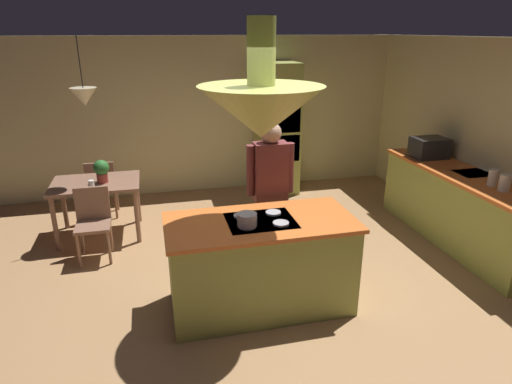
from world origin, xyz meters
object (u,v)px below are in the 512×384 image
at_px(person_at_island, 270,188).
at_px(cup_on_table, 91,184).
at_px(chair_by_back_wall, 102,185).
at_px(chair_facing_island, 93,219).
at_px(microwave_on_counter, 429,148).
at_px(cooking_pot_on_cooktop, 247,220).
at_px(dining_table, 96,189).
at_px(canister_flour, 505,183).
at_px(canister_sugar, 493,178).
at_px(potted_plant_on_table, 101,170).
at_px(oven_tower, 277,130).
at_px(kitchen_island, 260,264).

xyz_separation_m(person_at_island, cup_on_table, (-2.01, 1.19, -0.19)).
bearing_deg(chair_by_back_wall, chair_facing_island, 90.00).
distance_m(chair_facing_island, microwave_on_counter, 4.58).
relative_size(person_at_island, cup_on_table, 19.14).
bearing_deg(microwave_on_counter, cooking_pot_on_cooktop, -150.37).
bearing_deg(dining_table, microwave_on_counter, -6.58).
distance_m(chair_facing_island, cup_on_table, 0.52).
bearing_deg(person_at_island, chair_facing_island, 158.91).
bearing_deg(chair_facing_island, person_at_island, -21.09).
distance_m(person_at_island, canister_flour, 2.61).
bearing_deg(canister_sugar, chair_by_back_wall, 152.20).
bearing_deg(dining_table, chair_facing_island, -90.00).
distance_m(chair_facing_island, potted_plant_on_table, 0.73).
xyz_separation_m(dining_table, chair_by_back_wall, (0.00, 0.63, -0.15)).
height_order(person_at_island, microwave_on_counter, person_at_island).
bearing_deg(microwave_on_counter, potted_plant_on_table, 173.78).
xyz_separation_m(chair_by_back_wall, canister_flour, (4.54, -2.57, 0.53)).
bearing_deg(dining_table, cooking_pot_on_cooktop, -55.37).
distance_m(oven_tower, cooking_pot_on_cooktop, 3.60).
xyz_separation_m(kitchen_island, cooking_pot_on_cooktop, (-0.16, -0.13, 0.54)).
bearing_deg(canister_sugar, potted_plant_on_table, 158.75).
relative_size(potted_plant_on_table, cup_on_table, 3.33).
height_order(dining_table, cooking_pot_on_cooktop, cooking_pot_on_cooktop).
bearing_deg(canister_flour, chair_facing_island, 163.79).
xyz_separation_m(kitchen_island, canister_sugar, (2.84, 0.33, 0.56)).
xyz_separation_m(oven_tower, person_at_island, (-0.81, -2.54, -0.08)).
xyz_separation_m(dining_table, chair_facing_island, (0.00, -0.63, -0.15)).
bearing_deg(oven_tower, cup_on_table, -154.51).
relative_size(cup_on_table, canister_flour, 0.47).
height_order(canister_flour, canister_sugar, canister_sugar).
bearing_deg(canister_flour, kitchen_island, -176.92).
bearing_deg(chair_facing_island, canister_flour, -16.21).
relative_size(oven_tower, chair_by_back_wall, 2.47).
height_order(cup_on_table, cooking_pot_on_cooktop, cooking_pot_on_cooktop).
relative_size(kitchen_island, dining_table, 1.63).
xyz_separation_m(kitchen_island, dining_table, (-1.70, 2.10, 0.18)).
height_order(dining_table, potted_plant_on_table, potted_plant_on_table).
distance_m(dining_table, chair_by_back_wall, 0.65).
distance_m(oven_tower, microwave_on_counter, 2.41).
distance_m(chair_facing_island, canister_flour, 4.76).
bearing_deg(kitchen_island, chair_by_back_wall, 121.94).
distance_m(oven_tower, canister_sugar, 3.39).
height_order(chair_facing_island, cooking_pot_on_cooktop, cooking_pot_on_cooktop).
relative_size(chair_facing_island, cooking_pot_on_cooktop, 4.83).
bearing_deg(cup_on_table, dining_table, 83.29).
bearing_deg(person_at_island, canister_flour, -12.24).
xyz_separation_m(oven_tower, chair_facing_island, (-2.80, -1.77, -0.57)).
relative_size(chair_by_back_wall, microwave_on_counter, 1.89).
xyz_separation_m(person_at_island, cooking_pot_on_cooktop, (-0.45, -0.84, 0.02)).
relative_size(kitchen_island, oven_tower, 0.84).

